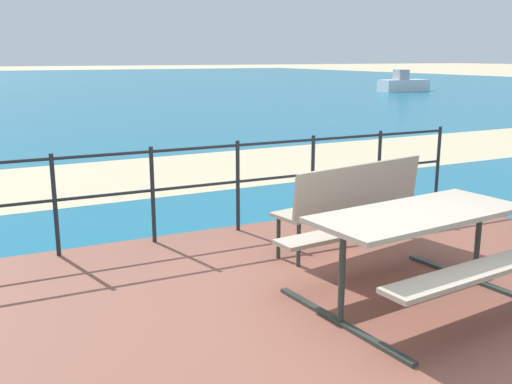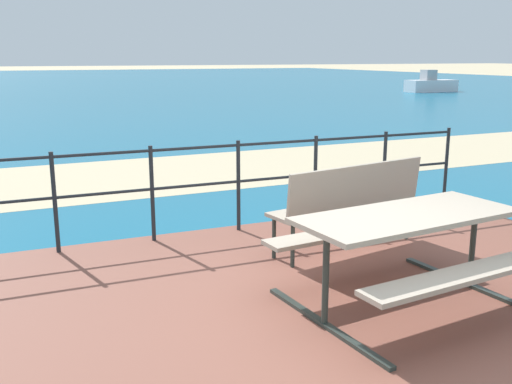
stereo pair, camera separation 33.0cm
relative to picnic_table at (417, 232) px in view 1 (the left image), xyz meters
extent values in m
plane|color=beige|center=(-0.45, 0.01, -0.65)|extent=(240.00, 240.00, 0.00)
cube|color=brown|center=(-0.45, 0.01, -0.62)|extent=(6.40, 5.20, 0.06)
cube|color=#196B8E|center=(-0.45, 40.01, -0.64)|extent=(90.00, 90.00, 0.01)
cube|color=beige|center=(-0.45, 6.22, -0.64)|extent=(54.06, 4.51, 0.01)
cube|color=tan|center=(0.00, 0.00, 0.15)|extent=(1.85, 0.93, 0.04)
cube|color=tan|center=(0.07, -0.60, -0.12)|extent=(1.80, 0.46, 0.04)
cube|color=tan|center=(-0.07, 0.60, -0.12)|extent=(1.80, 0.46, 0.04)
cylinder|color=#2D3833|center=(-0.77, -0.09, -0.22)|extent=(0.06, 0.06, 0.74)
cube|color=#2D3833|center=(-0.77, -0.09, -0.57)|extent=(0.22, 1.46, 0.03)
cylinder|color=#2D3833|center=(0.77, 0.09, -0.22)|extent=(0.06, 0.06, 0.74)
cube|color=#2D3833|center=(0.77, 0.09, -0.57)|extent=(0.22, 1.46, 0.03)
cube|color=tan|center=(0.31, 1.40, -0.14)|extent=(1.76, 0.71, 0.04)
cube|color=tan|center=(0.34, 1.23, 0.10)|extent=(1.70, 0.39, 0.44)
cylinder|color=#2D3833|center=(1.04, 1.69, -0.36)|extent=(0.04, 0.04, 0.45)
cylinder|color=#2D3833|center=(1.10, 1.40, -0.36)|extent=(0.04, 0.04, 0.45)
cylinder|color=#2D3833|center=(-0.48, 1.41, -0.36)|extent=(0.04, 0.04, 0.45)
cylinder|color=#2D3833|center=(-0.43, 1.11, -0.36)|extent=(0.04, 0.04, 0.45)
cylinder|color=#1E2328|center=(-2.42, 2.43, -0.07)|extent=(0.04, 0.04, 1.03)
cylinder|color=#1E2328|center=(-1.43, 2.43, -0.07)|extent=(0.04, 0.04, 1.03)
cylinder|color=#1E2328|center=(-0.45, 2.43, -0.07)|extent=(0.04, 0.04, 1.03)
cylinder|color=#1E2328|center=(0.53, 2.43, -0.07)|extent=(0.04, 0.04, 1.03)
cylinder|color=#1E2328|center=(1.52, 2.43, -0.07)|extent=(0.04, 0.04, 1.03)
cylinder|color=#1E2328|center=(2.50, 2.43, -0.07)|extent=(0.04, 0.04, 1.03)
cylinder|color=#1E2328|center=(-0.45, 2.43, 0.39)|extent=(5.90, 0.03, 0.03)
cylinder|color=#1E2328|center=(-0.45, 2.43, -0.02)|extent=(5.90, 0.03, 0.03)
cube|color=silver|center=(19.51, 23.30, -0.31)|extent=(2.96, 1.13, 0.66)
cube|color=#A5A8AD|center=(19.29, 23.30, 0.31)|extent=(0.70, 0.66, 0.57)
cone|color=silver|center=(21.23, 23.27, -0.31)|extent=(0.51, 0.60, 0.59)
camera|label=1|loc=(-3.09, -3.38, 1.36)|focal=40.84mm
camera|label=2|loc=(-2.79, -3.52, 1.36)|focal=40.84mm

